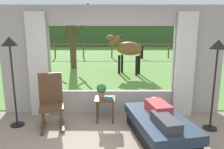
{
  "coord_description": "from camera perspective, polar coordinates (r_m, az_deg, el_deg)",
  "views": [
    {
      "loc": [
        0.01,
        -2.75,
        2.02
      ],
      "look_at": [
        0.0,
        1.8,
        1.05
      ],
      "focal_mm": 34.37,
      "sensor_mm": 36.0,
      "label": 1
    }
  ],
  "objects": [
    {
      "name": "pasture_fence_line",
      "position": [
        15.13,
        0.1,
        7.17
      ],
      "size": [
        16.1,
        0.1,
        1.1
      ],
      "color": "brown",
      "rests_on": "outdoor_pasture_lawn"
    },
    {
      "name": "recliner_sofa",
      "position": [
        4.25,
        12.53,
        -13.36
      ],
      "size": [
        1.22,
        1.85,
        0.42
      ],
      "rotation": [
        0.0,
        0.0,
        0.2
      ],
      "color": "black",
      "rests_on": "ground_plane"
    },
    {
      "name": "curtain_panel_right",
      "position": [
        5.22,
        18.93,
        2.33
      ],
      "size": [
        0.44,
        0.1,
        2.4
      ],
      "primitive_type": "cube",
      "color": "beige",
      "rests_on": "ground_plane"
    },
    {
      "name": "side_table",
      "position": [
        4.79,
        -1.74,
        -7.4
      ],
      "size": [
        0.44,
        0.44,
        0.52
      ],
      "color": "#4C331E",
      "rests_on": "ground_plane"
    },
    {
      "name": "back_wall_with_window",
      "position": [
        5.07,
        0.01,
        3.29
      ],
      "size": [
        5.2,
        0.12,
        2.55
      ],
      "color": "#9E998E",
      "rests_on": "ground_plane"
    },
    {
      "name": "rocking_chair",
      "position": [
        4.69,
        -15.74,
        -6.75
      ],
      "size": [
        0.62,
        0.78,
        1.12
      ],
      "rotation": [
        0.0,
        0.0,
        0.27
      ],
      "color": "#4C331E",
      "rests_on": "ground_plane"
    },
    {
      "name": "reclining_person",
      "position": [
        4.08,
        12.87,
        -9.8
      ],
      "size": [
        0.45,
        1.43,
        0.22
      ],
      "rotation": [
        0.0,
        0.0,
        0.2
      ],
      "color": "#B23338",
      "rests_on": "recliner_sofa"
    },
    {
      "name": "outdoor_pasture_lawn",
      "position": [
        16.04,
        0.1,
        4.8
      ],
      "size": [
        36.0,
        21.68,
        0.02
      ],
      "primitive_type": "cube",
      "color": "#568438",
      "rests_on": "ground_plane"
    },
    {
      "name": "floor_lamp_right",
      "position": [
        4.6,
        26.28,
        3.97
      ],
      "size": [
        0.32,
        0.32,
        1.82
      ],
      "color": "black",
      "rests_on": "ground_plane"
    },
    {
      "name": "book_stack",
      "position": [
        4.69,
        -0.64,
        -6.21
      ],
      "size": [
        0.19,
        0.16,
        0.06
      ],
      "color": "#337247",
      "rests_on": "side_table"
    },
    {
      "name": "distant_hill_ridge",
      "position": [
        25.76,
        0.12,
        10.17
      ],
      "size": [
        36.0,
        2.0,
        2.4
      ],
      "primitive_type": "cube",
      "color": "#3B5A2E",
      "rests_on": "ground_plane"
    },
    {
      "name": "potted_plant",
      "position": [
        4.77,
        -2.7,
        -4.01
      ],
      "size": [
        0.22,
        0.22,
        0.32
      ],
      "color": "#9E6042",
      "rests_on": "side_table"
    },
    {
      "name": "horse",
      "position": [
        9.66,
        4.31,
        6.84
      ],
      "size": [
        1.76,
        1.14,
        1.73
      ],
      "rotation": [
        0.0,
        0.0,
        1.1
      ],
      "color": "brown",
      "rests_on": "outdoor_pasture_lawn"
    },
    {
      "name": "pasture_tree",
      "position": [
        11.3,
        -10.2,
        9.62
      ],
      "size": [
        1.28,
        1.39,
        3.28
      ],
      "color": "#4C3823",
      "rests_on": "outdoor_pasture_lawn"
    },
    {
      "name": "curtain_panel_left",
      "position": [
        5.22,
        -18.88,
        2.35
      ],
      "size": [
        0.44,
        0.1,
        2.4
      ],
      "primitive_type": "cube",
      "color": "beige",
      "rests_on": "ground_plane"
    },
    {
      "name": "floor_lamp_left",
      "position": [
        4.74,
        -25.22,
        4.74
      ],
      "size": [
        0.32,
        0.32,
        1.87
      ],
      "color": "black",
      "rests_on": "ground_plane"
    }
  ]
}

